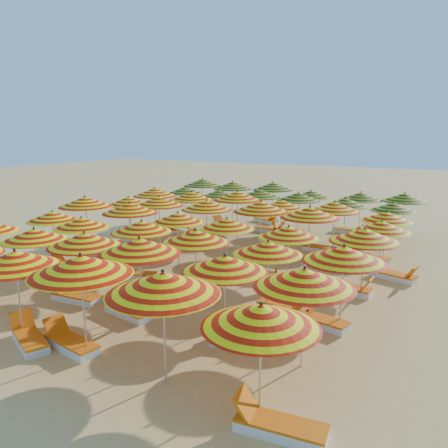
{
  "coord_description": "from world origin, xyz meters",
  "views": [
    {
      "loc": [
        9.24,
        -15.63,
        5.43
      ],
      "look_at": [
        0.0,
        0.5,
        1.6
      ],
      "focal_mm": 35.0,
      "sensor_mm": 36.0,
      "label": 1
    }
  ],
  "objects_px": {
    "umbrella_29": "(382,226)",
    "umbrella_38": "(260,193)",
    "lounger_1": "(29,339)",
    "umbrella_35": "(386,216)",
    "umbrella_10": "(225,264)",
    "umbrella_26": "(207,205)",
    "umbrella_7": "(34,235)",
    "umbrella_42": "(202,183)",
    "lounger_8": "(133,274)",
    "umbrella_9": "(139,246)",
    "umbrella_20": "(178,218)",
    "lounger_14": "(298,286)",
    "umbrella_18": "(85,202)",
    "umbrella_43": "(233,185)",
    "umbrella_11": "(304,278)",
    "lounger_15": "(347,289)",
    "umbrella_13": "(81,223)",
    "umbrella_41": "(393,207)",
    "lounger_23": "(271,229)",
    "umbrella_28": "(310,212)",
    "umbrella_16": "(268,248)",
    "lounger_17": "(394,276)",
    "umbrella_19": "(130,208)",
    "umbrella_8": "(84,240)",
    "umbrella_39": "(299,197)",
    "lounger_19": "(201,234)",
    "umbrella_21": "(227,224)",
    "lounger_16": "(137,238)",
    "lounger_22": "(225,226)",
    "lounger_26": "(349,230)",
    "umbrella_15": "(196,236)",
    "lounger_20": "(320,248)",
    "lounger_18": "(162,230)",
    "umbrella_12": "(53,216)",
    "umbrella_17": "(344,254)",
    "umbrella_45": "(311,194)",
    "lounger_6": "(241,339)",
    "umbrella_5": "(261,316)",
    "lounger_11": "(318,320)",
    "lounger_24": "(287,232)",
    "lounger_2": "(71,343)",
    "lounger_3": "(278,426)",
    "umbrella_4": "(163,283)",
    "umbrella_36": "(185,190)",
    "lounger_5": "(130,311)",
    "umbrella_37": "(219,193)",
    "beachgoer_a": "(148,244)",
    "umbrella_30": "(155,192)",
    "umbrella_24": "(128,201)",
    "lounger_4": "(76,297)",
    "umbrella_23": "(365,235)",
    "umbrella_32": "(237,196)",
    "umbrella_3": "(81,265)",
    "lounger_7": "(74,267)",
    "umbrella_2": "(15,259)"
  },
  "relations": [
    {
      "from": "umbrella_29",
      "to": "umbrella_38",
      "type": "height_order",
      "value": "umbrella_38"
    },
    {
      "from": "lounger_1",
      "to": "umbrella_35",
      "type": "bearing_deg",
      "value": -94.8
    },
    {
      "from": "umbrella_10",
      "to": "umbrella_26",
      "type": "xyz_separation_m",
      "value": [
        -5.25,
        7.5,
        0.08
      ]
    },
    {
      "from": "umbrella_7",
      "to": "umbrella_42",
      "type": "height_order",
      "value": "umbrella_42"
    },
    {
      "from": "umbrella_35",
      "to": "umbrella_10",
      "type": "bearing_deg",
      "value": -103.58
    },
    {
      "from": "umbrella_7",
      "to": "lounger_8",
      "type": "distance_m",
      "value": 3.83
    },
    {
      "from": "umbrella_9",
      "to": "lounger_8",
      "type": "bearing_deg",
      "value": 135.49
    },
    {
      "from": "umbrella_20",
      "to": "lounger_14",
      "type": "xyz_separation_m",
      "value": [
        5.4,
        -0.34,
        -1.91
      ]
    },
    {
      "from": "umbrella_18",
      "to": "umbrella_43",
      "type": "xyz_separation_m",
      "value": [
        2.47,
        9.87,
        -0.07
      ]
    },
    {
      "from": "umbrella_11",
      "to": "lounger_15",
      "type": "bearing_deg",
      "value": 93.11
    },
    {
      "from": "umbrella_13",
      "to": "umbrella_41",
      "type": "height_order",
      "value": "umbrella_13"
    },
    {
      "from": "umbrella_35",
      "to": "lounger_23",
      "type": "height_order",
      "value": "umbrella_35"
    },
    {
      "from": "lounger_15",
      "to": "umbrella_28",
      "type": "bearing_deg",
      "value": 136.54
    },
    {
      "from": "umbrella_16",
      "to": "lounger_17",
      "type": "bearing_deg",
      "value": 59.25
    },
    {
      "from": "umbrella_18",
      "to": "umbrella_19",
      "type": "distance_m",
      "value": 2.79
    },
    {
      "from": "umbrella_16",
      "to": "umbrella_42",
      "type": "height_order",
      "value": "umbrella_42"
    },
    {
      "from": "umbrella_8",
      "to": "umbrella_39",
      "type": "bearing_deg",
      "value": 79.26
    },
    {
      "from": "umbrella_9",
      "to": "lounger_19",
      "type": "distance_m",
      "value": 11.09
    },
    {
      "from": "umbrella_21",
      "to": "lounger_16",
      "type": "relative_size",
      "value": 1.32
    },
    {
      "from": "lounger_22",
      "to": "lounger_26",
      "type": "xyz_separation_m",
      "value": [
        6.62,
        2.43,
        0.0
      ]
    },
    {
      "from": "umbrella_41",
      "to": "umbrella_15",
      "type": "bearing_deg",
      "value": -114.29
    },
    {
      "from": "lounger_20",
      "to": "lounger_18",
      "type": "bearing_deg",
      "value": 5.86
    },
    {
      "from": "umbrella_12",
      "to": "umbrella_17",
      "type": "distance_m",
      "value": 12.4
    },
    {
      "from": "umbrella_12",
      "to": "lounger_17",
      "type": "distance_m",
      "value": 14.05
    },
    {
      "from": "umbrella_45",
      "to": "lounger_6",
      "type": "relative_size",
      "value": 1.3
    },
    {
      "from": "umbrella_9",
      "to": "lounger_22",
      "type": "distance_m",
      "value": 13.26
    },
    {
      "from": "umbrella_5",
      "to": "lounger_11",
      "type": "xyz_separation_m",
      "value": [
        -0.34,
        4.69,
        -1.97
      ]
    },
    {
      "from": "umbrella_39",
      "to": "lounger_11",
      "type": "distance_m",
      "value": 11.62
    },
    {
      "from": "lounger_17",
      "to": "lounger_24",
      "type": "distance_m",
      "value": 8.21
    },
    {
      "from": "lounger_2",
      "to": "lounger_24",
      "type": "xyz_separation_m",
      "value": [
        -0.06,
        15.1,
        0.0
      ]
    },
    {
      "from": "umbrella_9",
      "to": "lounger_15",
      "type": "relative_size",
      "value": 1.71
    },
    {
      "from": "umbrella_9",
      "to": "lounger_23",
      "type": "height_order",
      "value": "umbrella_9"
    },
    {
      "from": "lounger_3",
      "to": "umbrella_4",
      "type": "bearing_deg",
      "value": -13.05
    },
    {
      "from": "umbrella_29",
      "to": "umbrella_42",
      "type": "height_order",
      "value": "umbrella_42"
    },
    {
      "from": "umbrella_21",
      "to": "lounger_15",
      "type": "distance_m",
      "value": 5.11
    },
    {
      "from": "umbrella_36",
      "to": "lounger_5",
      "type": "xyz_separation_m",
      "value": [
        6.78,
        -12.74,
        -1.89
      ]
    },
    {
      "from": "umbrella_37",
      "to": "lounger_6",
      "type": "bearing_deg",
      "value": -57.3
    },
    {
      "from": "lounger_26",
      "to": "beachgoer_a",
      "type": "xyz_separation_m",
      "value": [
        -6.54,
        -9.53,
        0.5
      ]
    },
    {
      "from": "umbrella_30",
      "to": "umbrella_24",
      "type": "bearing_deg",
      "value": -89.09
    },
    {
      "from": "lounger_4",
      "to": "umbrella_20",
      "type": "bearing_deg",
      "value": -102.46
    },
    {
      "from": "umbrella_15",
      "to": "umbrella_36",
      "type": "relative_size",
      "value": 1.05
    },
    {
      "from": "umbrella_23",
      "to": "umbrella_32",
      "type": "height_order",
      "value": "umbrella_32"
    },
    {
      "from": "umbrella_36",
      "to": "beachgoer_a",
      "type": "relative_size",
      "value": 1.96
    },
    {
      "from": "umbrella_3",
      "to": "umbrella_20",
      "type": "bearing_deg",
      "value": 108.35
    },
    {
      "from": "umbrella_11",
      "to": "lounger_7",
      "type": "xyz_separation_m",
      "value": [
        -10.62,
        2.57,
        -2.05
      ]
    },
    {
      "from": "umbrella_2",
      "to": "beachgoer_a",
      "type": "relative_size",
      "value": 2.4
    },
    {
      "from": "lounger_7",
      "to": "lounger_11",
      "type": "xyz_separation_m",
      "value": [
        10.24,
        -0.14,
        0.0
      ]
    },
    {
      "from": "lounger_8",
      "to": "lounger_22",
      "type": "relative_size",
      "value": 1.0
    },
    {
      "from": "umbrella_15",
      "to": "lounger_26",
      "type": "bearing_deg",
      "value": 80.65
    },
    {
      "from": "umbrella_18",
      "to": "umbrella_26",
      "type": "distance_m",
      "value": 5.7
    }
  ]
}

